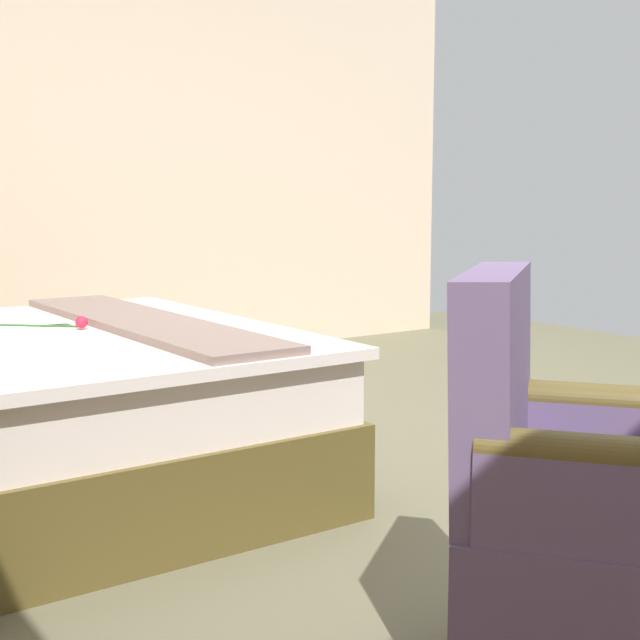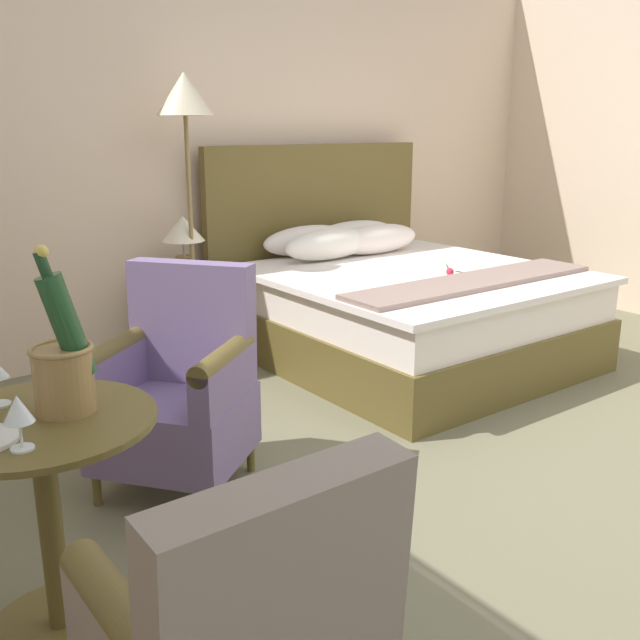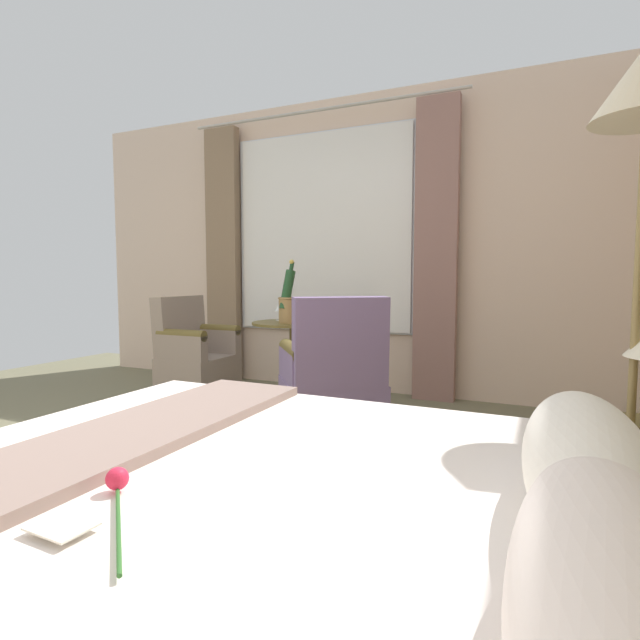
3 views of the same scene
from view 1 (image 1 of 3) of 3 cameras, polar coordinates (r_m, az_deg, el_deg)
ground_plane at (r=3.67m, az=6.79°, el=-9.81°), size 7.45×7.45×0.00m
wall_far_side at (r=6.10m, az=-12.62°, el=10.14°), size 0.12×5.39×2.73m
armchair_by_window at (r=2.11m, az=15.54°, el=-11.62°), size 0.78×0.79×0.95m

